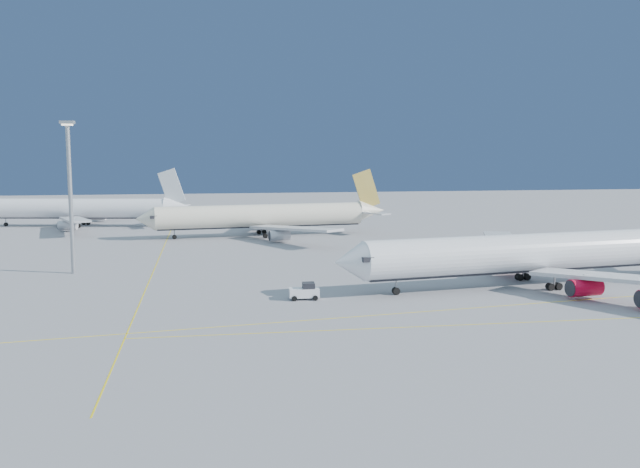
{
  "coord_description": "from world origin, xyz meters",
  "views": [
    {
      "loc": [
        -29.46,
        -102.04,
        23.71
      ],
      "look_at": [
        -8.79,
        29.53,
        7.0
      ],
      "focal_mm": 40.0,
      "sensor_mm": 36.0,
      "label": 1
    }
  ],
  "objects": [
    {
      "name": "ground",
      "position": [
        0.0,
        0.0,
        0.0
      ],
      "size": [
        500.0,
        500.0,
        0.0
      ],
      "primitive_type": "plane",
      "color": "slate",
      "rests_on": "ground"
    },
    {
      "name": "taxiway_lines",
      "position": [
        -14.71,
        6.34,
        0.01
      ],
      "size": [
        118.86,
        140.0,
        0.02
      ],
      "color": "yellow",
      "rests_on": "ground"
    },
    {
      "name": "airliner_virgin",
      "position": [
        26.22,
        10.04,
        5.51
      ],
      "size": [
        73.96,
        65.83,
        18.28
      ],
      "rotation": [
        0.0,
        0.0,
        0.15
      ],
      "color": "white",
      "rests_on": "ground"
    },
    {
      "name": "airliner_etihad",
      "position": [
        -14.67,
        82.76,
        5.26
      ],
      "size": [
        66.17,
        60.72,
        17.27
      ],
      "rotation": [
        0.0,
        0.0,
        0.12
      ],
      "color": "beige",
      "rests_on": "ground"
    },
    {
      "name": "airliner_third",
      "position": [
        -66.01,
        113.26,
        5.16
      ],
      "size": [
        63.39,
        57.82,
        17.05
      ],
      "rotation": [
        0.0,
        0.0,
        -0.17
      ],
      "color": "white",
      "rests_on": "ground"
    },
    {
      "name": "pushback_tug",
      "position": [
        -15.01,
        4.99,
        1.2
      ],
      "size": [
        4.66,
        2.94,
        2.58
      ],
      "rotation": [
        0.0,
        0.0,
        -0.03
      ],
      "color": "white",
      "rests_on": "ground"
    },
    {
      "name": "light_mast",
      "position": [
        -54.49,
        33.9,
        16.55
      ],
      "size": [
        2.42,
        2.42,
        28.03
      ],
      "color": "gray",
      "rests_on": "ground"
    }
  ]
}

